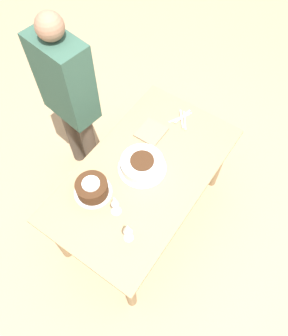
# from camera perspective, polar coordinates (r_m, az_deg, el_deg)

# --- Properties ---
(ground_plane) EXTENTS (12.00, 12.00, 0.00)m
(ground_plane) POSITION_cam_1_polar(r_m,az_deg,el_deg) (2.84, 0.00, -8.30)
(ground_plane) COLOR tan
(dining_table) EXTENTS (1.38, 0.79, 0.75)m
(dining_table) POSITION_cam_1_polar(r_m,az_deg,el_deg) (2.28, 0.00, -2.30)
(dining_table) COLOR tan
(dining_table) RESTS_ON ground_plane
(cake_center_white) EXTENTS (0.32, 0.32, 0.09)m
(cake_center_white) POSITION_cam_1_polar(r_m,az_deg,el_deg) (2.15, -0.33, 0.66)
(cake_center_white) COLOR white
(cake_center_white) RESTS_ON dining_table
(cake_front_chocolate) EXTENTS (0.24, 0.24, 0.12)m
(cake_front_chocolate) POSITION_cam_1_polar(r_m,az_deg,el_deg) (2.07, -9.03, -3.46)
(cake_front_chocolate) COLOR white
(cake_front_chocolate) RESTS_ON dining_table
(wine_glass_near) EXTENTS (0.06, 0.06, 0.21)m
(wine_glass_near) POSITION_cam_1_polar(r_m,az_deg,el_deg) (1.92, -5.15, -5.81)
(wine_glass_near) COLOR silver
(wine_glass_near) RESTS_ON dining_table
(wine_glass_far) EXTENTS (0.06, 0.06, 0.21)m
(wine_glass_far) POSITION_cam_1_polar(r_m,az_deg,el_deg) (1.84, -2.86, -10.56)
(wine_glass_far) COLOR silver
(wine_glass_far) RESTS_ON dining_table
(fork_pile) EXTENTS (0.18, 0.15, 0.01)m
(fork_pile) POSITION_cam_1_polar(r_m,az_deg,el_deg) (2.44, 6.61, 8.62)
(fork_pile) COLOR silver
(fork_pile) RESTS_ON dining_table
(napkin_stack) EXTENTS (0.20, 0.18, 0.02)m
(napkin_stack) POSITION_cam_1_polar(r_m,az_deg,el_deg) (2.34, 1.28, 6.28)
(napkin_stack) COLOR gray
(napkin_stack) RESTS_ON dining_table
(person_cutting) EXTENTS (0.27, 0.43, 1.54)m
(person_cutting) POSITION_cam_1_polar(r_m,az_deg,el_deg) (2.41, -13.05, 12.57)
(person_cutting) COLOR #4C4238
(person_cutting) RESTS_ON ground_plane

